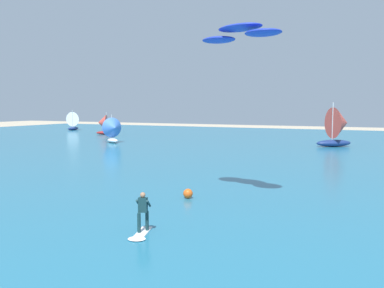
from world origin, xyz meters
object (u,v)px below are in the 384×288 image
at_px(sailboat_near_shore, 339,126).
at_px(marker_buoy, 188,194).
at_px(kite, 240,33).
at_px(sailboat_trailing, 113,130).
at_px(sailboat_mid_right, 74,121).
at_px(sailboat_outermost, 103,124).
at_px(kitesurfer, 142,219).

distance_m(sailboat_near_shore, marker_buoy, 35.60).
xyz_separation_m(kite, sailboat_trailing, (-27.60, 26.39, -7.21)).
xyz_separation_m(kite, sailboat_near_shore, (1.53, 34.43, -6.46)).
relative_size(kite, sailboat_near_shore, 0.96).
bearing_deg(sailboat_mid_right, kite, -42.02).
distance_m(sailboat_near_shore, sailboat_outermost, 41.48).
distance_m(kite, sailboat_near_shore, 35.06).
bearing_deg(sailboat_outermost, sailboat_near_shore, -7.35).
bearing_deg(sailboat_mid_right, sailboat_outermost, -31.94).
bearing_deg(sailboat_near_shore, sailboat_outermost, 172.65).
bearing_deg(sailboat_near_shore, kite, -92.54).
bearing_deg(sailboat_outermost, sailboat_trailing, -48.03).
bearing_deg(sailboat_trailing, sailboat_outermost, 131.97).
height_order(sailboat_outermost, sailboat_mid_right, sailboat_mid_right).
distance_m(kitesurfer, sailboat_outermost, 60.73).
relative_size(sailboat_outermost, sailboat_mid_right, 0.93).
relative_size(sailboat_mid_right, marker_buoy, 8.08).
height_order(sailboat_trailing, sailboat_outermost, sailboat_outermost).
relative_size(kite, sailboat_outermost, 1.33).
height_order(kite, sailboat_mid_right, kite).
bearing_deg(kite, sailboat_trailing, 136.28).
bearing_deg(sailboat_near_shore, sailboat_trailing, -164.58).
height_order(kite, sailboat_near_shore, kite).
bearing_deg(marker_buoy, sailboat_trailing, 132.46).
bearing_deg(marker_buoy, kite, 17.75).
distance_m(kitesurfer, sailboat_trailing, 42.82).
distance_m(kite, sailboat_mid_right, 73.30).
bearing_deg(kitesurfer, sailboat_outermost, 128.89).
height_order(kitesurfer, sailboat_trailing, sailboat_trailing).
distance_m(sailboat_near_shore, sailboat_mid_right, 57.57).
bearing_deg(kitesurfer, kite, 78.84).
xyz_separation_m(sailboat_near_shore, sailboat_trailing, (-29.13, -8.03, -0.75)).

